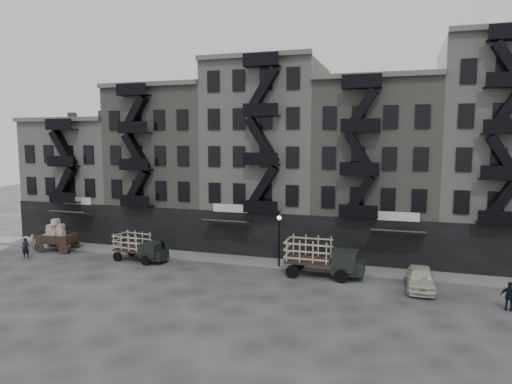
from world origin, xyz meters
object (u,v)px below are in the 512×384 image
(wagon, at_px, (56,233))
(pedestrian_west, at_px, (26,248))
(stake_truck_west, at_px, (140,245))
(car_east, at_px, (421,278))
(horse, at_px, (28,241))
(pedestrian_mid, at_px, (162,252))
(stake_truck_east, at_px, (322,255))
(policeman, at_px, (510,296))

(wagon, bearing_deg, pedestrian_west, -109.31)
(stake_truck_west, relative_size, car_east, 1.06)
(pedestrian_west, bearing_deg, car_east, -23.38)
(horse, height_order, pedestrian_mid, pedestrian_mid)
(wagon, bearing_deg, horse, 177.82)
(stake_truck_east, height_order, pedestrian_west, stake_truck_east)
(car_east, distance_m, pedestrian_mid, 20.42)
(stake_truck_west, distance_m, pedestrian_mid, 2.08)
(pedestrian_west, xyz_separation_m, pedestrian_mid, (12.02, 2.24, 0.05))
(stake_truck_west, distance_m, pedestrian_west, 10.22)
(car_east, bearing_deg, horse, 177.40)
(pedestrian_west, distance_m, policeman, 37.40)
(car_east, height_order, pedestrian_mid, pedestrian_mid)
(car_east, height_order, pedestrian_west, pedestrian_west)
(car_east, bearing_deg, wagon, 177.03)
(stake_truck_east, distance_m, policeman, 12.45)
(wagon, xyz_separation_m, policeman, (36.60, -3.87, -0.80))
(pedestrian_west, bearing_deg, policeman, -27.65)
(wagon, xyz_separation_m, pedestrian_mid, (11.23, -0.59, -0.76))
(stake_truck_west, xyz_separation_m, pedestrian_mid, (2.04, 0.11, -0.42))
(pedestrian_west, bearing_deg, pedestrian_mid, -15.50)
(stake_truck_east, bearing_deg, horse, 179.77)
(wagon, relative_size, pedestrian_west, 2.07)
(stake_truck_east, relative_size, pedestrian_west, 3.31)
(wagon, bearing_deg, stake_truck_east, -4.76)
(horse, relative_size, pedestrian_west, 1.00)
(stake_truck_east, height_order, pedestrian_mid, stake_truck_east)
(stake_truck_west, height_order, car_east, stake_truck_west)
(stake_truck_west, height_order, policeman, stake_truck_west)
(stake_truck_west, bearing_deg, stake_truck_east, 8.47)
(car_east, bearing_deg, stake_truck_west, 177.84)
(wagon, relative_size, stake_truck_west, 0.74)
(pedestrian_mid, height_order, policeman, pedestrian_mid)
(horse, bearing_deg, car_east, -94.43)
(stake_truck_west, height_order, pedestrian_west, stake_truck_west)
(wagon, height_order, policeman, wagon)
(wagon, distance_m, policeman, 36.81)
(pedestrian_mid, bearing_deg, car_east, 142.41)
(pedestrian_mid, relative_size, policeman, 1.04)
(horse, height_order, stake_truck_east, stake_truck_east)
(stake_truck_west, relative_size, policeman, 2.73)
(horse, xyz_separation_m, policeman, (39.84, -3.78, 0.15))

